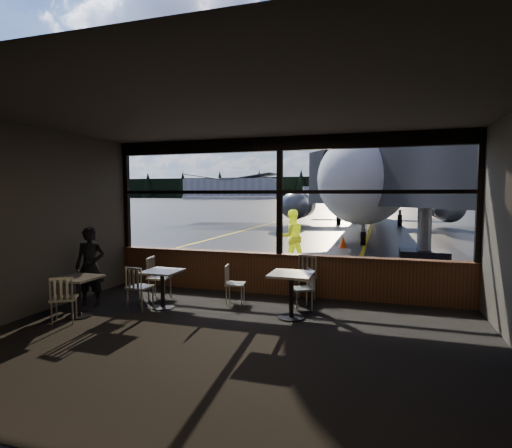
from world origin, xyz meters
The scene contains 31 objects.
ground_plane centered at (0.00, 120.00, 0.00)m, with size 520.00×520.00×0.00m, color black.
carpet_floor centered at (0.00, -3.00, 0.01)m, with size 8.00×6.00×0.01m, color black.
ceiling centered at (0.00, -3.00, 3.50)m, with size 8.00×6.00×0.04m, color #38332D.
wall_left centered at (-4.00, -3.00, 1.75)m, with size 0.04×6.00×3.50m, color #464038.
wall_back centered at (0.00, -6.00, 1.75)m, with size 8.00×0.04×3.50m, color #464038.
window_sill centered at (0.00, 0.00, 0.45)m, with size 8.00×0.28×0.90m, color #4A2716.
window_header centered at (0.00, 0.00, 3.35)m, with size 8.00×0.18×0.30m, color black.
mullion_left centered at (-3.95, 0.00, 2.20)m, with size 0.12×0.12×2.60m, color black.
mullion_centre centered at (0.00, 0.00, 2.20)m, with size 0.12×0.12×2.60m, color black.
mullion_right centered at (3.95, 0.00, 2.20)m, with size 0.12×0.12×2.60m, color black.
window_transom centered at (0.00, 0.00, 2.30)m, with size 8.00×0.10×0.08m, color black.
airliner centered at (1.28, 21.07, 5.22)m, with size 28.46×34.15×10.44m, color white, non-canonical shape.
jet_bridge centered at (3.60, 5.50, 2.55)m, with size 9.57×11.69×5.10m, color #2E2E30, non-canonical shape.
cafe_table_near centered at (0.63, -1.63, 0.42)m, with size 0.76×0.76×0.83m, color gray, non-canonical shape.
cafe_table_mid centered at (-1.94, -1.74, 0.38)m, with size 0.69×0.69×0.75m, color gray, non-canonical shape.
cafe_table_left centered at (-3.10, -2.70, 0.37)m, with size 0.68×0.68×0.74m, color #9B968E, non-canonical shape.
chair_near_e centered at (0.70, -0.99, 0.40)m, with size 0.43×0.43×0.79m, color beige, non-canonical shape.
chair_near_w centered at (-0.68, -1.00, 0.40)m, with size 0.44×0.44×0.81m, color beige, non-canonical shape.
chair_near_n centered at (0.61, -0.40, 0.48)m, with size 0.53×0.53×0.97m, color #B2ADA0, non-canonical shape.
chair_mid_s centered at (-2.30, -1.96, 0.44)m, with size 0.48×0.48×0.87m, color #B5AFA3, non-canonical shape.
chair_mid_w centered at (-2.36, -1.15, 0.46)m, with size 0.50×0.50×0.91m, color #B2ACA1, non-canonical shape.
chair_left_s centered at (-3.11, -3.05, 0.43)m, with size 0.46×0.46×0.85m, color #B8B4A6, non-canonical shape.
passenger centered at (-3.39, -2.05, 0.80)m, with size 0.58×0.38×1.60m, color black.
ground_crew centered at (-0.59, 3.95, 0.88)m, with size 0.86×0.67×1.76m, color #BFF219.
cone_nose centered at (0.63, 8.51, 0.25)m, with size 0.36×0.36×0.49m, color #E15807.
hangar_left centered at (-70.00, 180.00, 5.50)m, with size 45.00×18.00×11.00m, color silver, non-canonical shape.
hangar_mid centered at (0.00, 185.00, 5.00)m, with size 38.00×15.00×10.00m, color silver, non-canonical shape.
fuel_tank_a centered at (-30.00, 182.00, 3.00)m, with size 8.00×8.00×6.00m, color silver.
fuel_tank_b centered at (-20.00, 182.00, 3.00)m, with size 8.00×8.00×6.00m, color silver.
fuel_tank_c centered at (-10.00, 182.00, 3.00)m, with size 8.00×8.00×6.00m, color silver.
treeline centered at (0.00, 210.00, 6.00)m, with size 360.00×3.00×12.00m, color black.
Camera 1 is at (2.15, -8.58, 2.25)m, focal length 28.00 mm.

